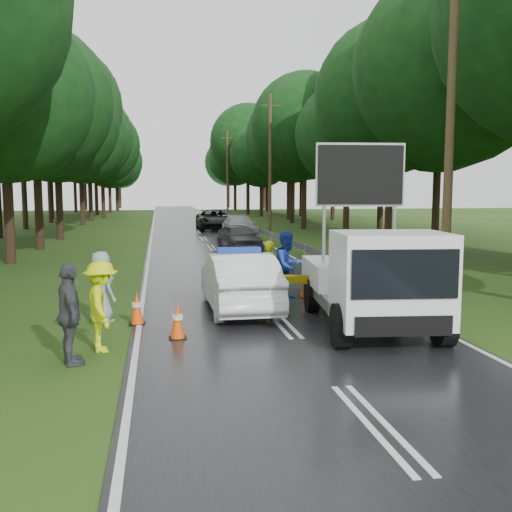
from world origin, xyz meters
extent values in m
plane|color=#214012|center=(0.00, 0.00, 0.00)|extent=(160.00, 160.00, 0.00)
cube|color=black|center=(0.00, 30.00, 0.01)|extent=(7.00, 140.00, 0.02)
cylinder|color=gray|center=(3.70, 0.00, 0.35)|extent=(0.12, 0.12, 0.70)
cube|color=gray|center=(3.70, 30.00, 0.55)|extent=(0.05, 60.00, 0.30)
cylinder|color=#4D3623|center=(5.20, 2.00, 5.00)|extent=(0.24, 0.24, 10.00)
cylinder|color=#4D3623|center=(5.20, 28.00, 5.00)|extent=(0.24, 0.24, 10.00)
cube|color=#4D3623|center=(5.20, 28.00, 9.20)|extent=(1.40, 0.08, 0.08)
cylinder|color=#4D3623|center=(5.20, 54.00, 5.00)|extent=(0.24, 0.24, 10.00)
cube|color=#4D3623|center=(5.20, 54.00, 9.20)|extent=(1.40, 0.08, 0.08)
imported|color=white|center=(-0.80, 1.68, 0.76)|extent=(1.69, 4.65, 1.52)
cube|color=#1938A5|center=(-0.80, 1.68, 1.60)|extent=(1.15, 0.34, 0.15)
cube|color=gray|center=(1.98, -0.20, 0.61)|extent=(2.68, 4.85, 0.28)
cube|color=white|center=(2.10, 0.90, 1.05)|extent=(2.58, 2.88, 0.61)
cube|color=white|center=(1.78, -2.19, 1.38)|extent=(2.38, 1.99, 1.88)
cube|color=black|center=(1.69, -3.09, 1.61)|extent=(2.04, 0.25, 0.94)
cube|color=black|center=(2.05, 0.46, 3.54)|extent=(2.11, 0.35, 1.44)
cylinder|color=black|center=(0.71, -2.30, 0.47)|extent=(0.40, 0.96, 0.93)
cylinder|color=black|center=(2.80, -2.52, 0.47)|extent=(0.40, 0.96, 0.93)
cylinder|color=black|center=(1.07, 1.22, 0.47)|extent=(0.40, 0.96, 0.93)
cylinder|color=black|center=(3.16, 1.01, 0.47)|extent=(0.40, 0.96, 0.93)
cube|color=#CAD80B|center=(-0.33, 1.47, 0.46)|extent=(0.07, 0.07, 0.92)
cube|color=#CAD80B|center=(0.11, 1.33, 0.46)|extent=(0.07, 0.07, 0.92)
cube|color=#CAD80B|center=(1.42, 0.93, 0.46)|extent=(0.07, 0.07, 0.92)
cube|color=#CAD80B|center=(1.86, 0.79, 0.46)|extent=(0.07, 0.07, 0.92)
cube|color=#F2CC00|center=(0.76, 1.13, 0.87)|extent=(2.29, 0.74, 0.23)
imported|color=#C9E30C|center=(0.33, 3.42, 0.84)|extent=(0.64, 0.45, 1.69)
imported|color=#18329D|center=(0.80, 2.92, 1.00)|extent=(1.23, 1.17, 2.00)
imported|color=#DDFC0D|center=(-4.00, -1.66, 0.90)|extent=(0.88, 1.28, 1.81)
imported|color=#3E4146|center=(-4.47, -2.50, 0.94)|extent=(0.78, 1.18, 1.87)
imported|color=#8899A3|center=(-4.24, 0.86, 0.86)|extent=(0.95, 1.00, 1.73)
imported|color=#3A3C41|center=(1.28, 16.45, 0.71)|extent=(2.23, 4.35, 1.42)
imported|color=#AFB1B7|center=(2.60, 25.61, 0.72)|extent=(2.11, 5.02, 1.45)
imported|color=black|center=(1.56, 32.65, 0.80)|extent=(2.72, 5.78, 1.60)
imported|color=#44464C|center=(2.60, 38.65, 0.71)|extent=(1.86, 4.41, 1.42)
cube|color=black|center=(-2.50, -1.00, 0.02)|extent=(0.38, 0.38, 0.03)
cone|color=#FF4D08|center=(-2.50, -1.00, 0.41)|extent=(0.31, 0.31, 0.78)
cube|color=black|center=(-1.00, 2.00, 0.02)|extent=(0.37, 0.37, 0.03)
cone|color=#FF4D08|center=(-1.00, 2.00, 0.41)|extent=(0.31, 0.31, 0.77)
cube|color=black|center=(1.40, 3.12, 0.02)|extent=(0.37, 0.37, 0.03)
cone|color=#FF4D08|center=(1.40, 3.12, 0.41)|extent=(0.31, 0.31, 0.77)
cube|color=black|center=(-3.40, 0.50, 0.02)|extent=(0.38, 0.38, 0.03)
cone|color=#FF4D08|center=(-3.40, 0.50, 0.41)|extent=(0.31, 0.31, 0.78)
cube|color=black|center=(3.50, 1.50, 0.01)|extent=(0.30, 0.30, 0.03)
cone|color=#FF4D08|center=(3.50, 1.50, 0.33)|extent=(0.25, 0.25, 0.62)
camera|label=1|loc=(-2.85, -13.02, 3.17)|focal=40.00mm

